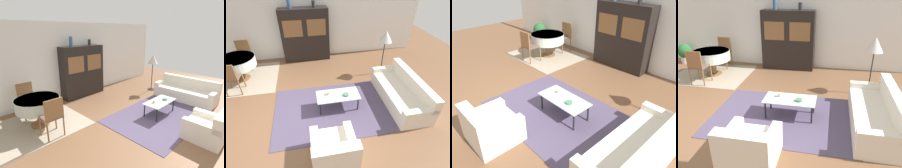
{
  "view_description": "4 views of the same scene",
  "coord_description": "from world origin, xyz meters",
  "views": [
    {
      "loc": [
        -3.19,
        -1.97,
        2.43
      ],
      "look_at": [
        0.2,
        1.4,
        0.95
      ],
      "focal_mm": 28.0,
      "sensor_mm": 36.0,
      "label": 1
    },
    {
      "loc": [
        0.57,
        -2.96,
        3.23
      ],
      "look_at": [
        1.22,
        0.41,
        0.75
      ],
      "focal_mm": 28.0,
      "sensor_mm": 36.0,
      "label": 2
    },
    {
      "loc": [
        3.93,
        -2.15,
        2.84
      ],
      "look_at": [
        1.22,
        0.41,
        0.75
      ],
      "focal_mm": 35.0,
      "sensor_mm": 36.0,
      "label": 3
    },
    {
      "loc": [
        2.0,
        -3.53,
        2.56
      ],
      "look_at": [
        1.22,
        0.41,
        0.75
      ],
      "focal_mm": 35.0,
      "sensor_mm": 36.0,
      "label": 4
    }
  ],
  "objects": [
    {
      "name": "armchair",
      "position": [
        0.87,
        -1.05,
        0.28
      ],
      "size": [
        0.84,
        0.83,
        0.74
      ],
      "color": "silver",
      "rests_on": "ground_plane"
    },
    {
      "name": "coffee_table",
      "position": [
        1.22,
        0.41,
        0.37
      ],
      "size": [
        1.08,
        0.53,
        0.4
      ],
      "color": "black",
      "rests_on": "area_rug"
    },
    {
      "name": "dining_chair_far",
      "position": [
        -1.6,
        3.08,
        0.58
      ],
      "size": [
        0.44,
        0.44,
        0.98
      ],
      "rotation": [
        0.0,
        0.0,
        3.14
      ],
      "color": "brown",
      "rests_on": "dining_rug"
    },
    {
      "name": "dining_rug",
      "position": [
        -1.64,
        2.3,
        0.01
      ],
      "size": [
        2.31,
        1.93,
        0.01
      ],
      "color": "gray",
      "rests_on": "ground_plane"
    },
    {
      "name": "display_cabinet",
      "position": [
        0.58,
        3.35,
        0.94
      ],
      "size": [
        1.68,
        0.46,
        1.88
      ],
      "color": "black",
      "rests_on": "ground_plane"
    },
    {
      "name": "potted_plant",
      "position": [
        -3.16,
        3.16,
        0.39
      ],
      "size": [
        0.5,
        0.5,
        0.69
      ],
      "color": "beige",
      "rests_on": "ground_plane"
    },
    {
      "name": "dining_chair_near",
      "position": [
        -1.6,
        1.54,
        0.58
      ],
      "size": [
        0.44,
        0.44,
        0.98
      ],
      "color": "brown",
      "rests_on": "dining_rug"
    },
    {
      "name": "vase_tall",
      "position": [
        0.16,
        3.35,
        2.05
      ],
      "size": [
        0.13,
        0.13,
        0.34
      ],
      "color": "#33517A",
      "rests_on": "display_cabinet"
    },
    {
      "name": "cup",
      "position": [
        0.98,
        0.47,
        0.45
      ],
      "size": [
        0.08,
        0.08,
        0.08
      ],
      "color": "tan",
      "rests_on": "coffee_table"
    },
    {
      "name": "dining_table",
      "position": [
        -1.6,
        2.31,
        0.61
      ],
      "size": [
        1.1,
        1.1,
        0.76
      ],
      "color": "brown",
      "rests_on": "dining_rug"
    },
    {
      "name": "vase_short",
      "position": [
        0.95,
        3.35,
        1.99
      ],
      "size": [
        0.11,
        0.11,
        0.22
      ],
      "color": "#232328",
      "rests_on": "display_cabinet"
    },
    {
      "name": "couch",
      "position": [
        2.96,
        0.35,
        0.27
      ],
      "size": [
        0.84,
        2.06,
        0.76
      ],
      "rotation": [
        0.0,
        0.0,
        1.57
      ],
      "color": "silver",
      "rests_on": "ground_plane"
    },
    {
      "name": "bowl",
      "position": [
        1.42,
        0.35,
        0.43
      ],
      "size": [
        0.14,
        0.14,
        0.05
      ],
      "color": "#4C7A60",
      "rests_on": "coffee_table"
    },
    {
      "name": "ground_plane",
      "position": [
        0.0,
        0.0,
        0.0
      ],
      "size": [
        14.0,
        14.0,
        0.0
      ],
      "primitive_type": "plane",
      "color": "brown"
    },
    {
      "name": "area_rug",
      "position": [
        1.1,
        0.34,
        0.01
      ],
      "size": [
        3.05,
        2.05,
        0.01
      ],
      "color": "#4C425B",
      "rests_on": "ground_plane"
    },
    {
      "name": "floor_lamp",
      "position": [
        2.99,
        1.83,
        1.24
      ],
      "size": [
        0.4,
        0.4,
        1.47
      ],
      "color": "black",
      "rests_on": "ground_plane"
    },
    {
      "name": "wall_back",
      "position": [
        0.0,
        3.63,
        1.35
      ],
      "size": [
        10.0,
        0.06,
        2.7
      ],
      "color": "white",
      "rests_on": "ground_plane"
    }
  ]
}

